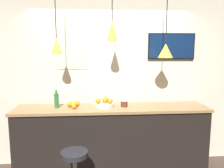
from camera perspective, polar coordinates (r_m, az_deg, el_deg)
The scene contains 11 objects.
back_wall at distance 3.58m, azimuth -0.46°, elevation 2.01°, with size 8.00×0.06×2.90m.
service_counter at distance 3.44m, azimuth 0.00°, elevation -14.38°, with size 2.87×0.56×1.03m.
fruit_bowl at distance 3.29m, azimuth -2.01°, elevation -5.13°, with size 0.29×0.29×0.14m.
orange_pile at distance 3.33m, azimuth -9.94°, elevation -5.26°, with size 0.19×0.24×0.08m.
juice_bottle at distance 3.31m, azimuth -14.29°, elevation -4.13°, with size 0.07×0.07×0.27m.
spread_jar at distance 3.31m, azimuth 3.19°, elevation -5.10°, with size 0.11×0.11×0.10m.
pendant_lamp_left at distance 3.18m, azimuth -14.28°, elevation 9.78°, with size 0.15×0.15×0.98m.
pendant_lamp_middle at distance 3.16m, azimuth 0.04°, elevation 13.70°, with size 0.14×0.14×0.80m.
pendant_lamp_right at distance 3.29m, azimuth 13.82°, elevation 8.52°, with size 0.22×0.22×1.04m.
mounted_tv at distance 3.71m, azimuth 15.25°, elevation 9.51°, with size 0.76×0.04×0.41m.
wall_poster at distance 3.54m, azimuth -10.46°, elevation 9.92°, with size 0.50×0.01×0.75m.
Camera 1 is at (-0.24, -2.65, 1.84)m, focal length 35.00 mm.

